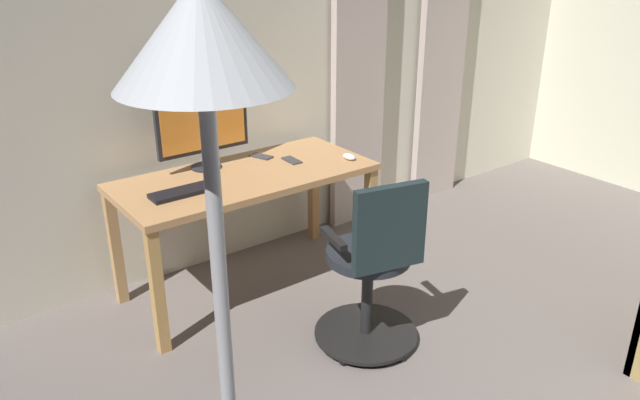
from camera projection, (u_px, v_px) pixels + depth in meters
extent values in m
cube|color=beige|center=(310.00, 42.00, 4.19)|extent=(5.39, 0.10, 2.73)
cube|color=#BCABA4|center=(442.00, 56.00, 4.85)|extent=(0.47, 0.06, 2.32)
cube|color=#BCABA4|center=(359.00, 69.00, 4.38)|extent=(0.45, 0.06, 2.32)
cube|color=tan|center=(245.00, 177.00, 3.62)|extent=(1.51, 0.69, 0.04)
cube|color=tan|center=(370.00, 221.00, 3.93)|extent=(0.06, 0.06, 0.71)
cube|color=tan|center=(158.00, 292.00, 3.15)|extent=(0.06, 0.06, 0.71)
cube|color=#B07C4B|center=(313.00, 192.00, 4.38)|extent=(0.06, 0.06, 0.71)
cube|color=tan|center=(116.00, 248.00, 3.60)|extent=(0.06, 0.06, 0.71)
cylinder|color=black|center=(366.00, 332.00, 3.37)|extent=(0.56, 0.56, 0.02)
sphere|color=black|center=(406.00, 324.00, 3.47)|extent=(0.05, 0.05, 0.05)
sphere|color=black|center=(358.00, 309.00, 3.61)|extent=(0.05, 0.05, 0.05)
sphere|color=black|center=(320.00, 329.00, 3.42)|extent=(0.05, 0.05, 0.05)
sphere|color=black|center=(343.00, 360.00, 3.17)|extent=(0.05, 0.05, 0.05)
sphere|color=black|center=(401.00, 357.00, 3.20)|extent=(0.05, 0.05, 0.05)
cylinder|color=black|center=(367.00, 297.00, 3.28)|extent=(0.06, 0.06, 0.46)
cylinder|color=#1F2329|center=(368.00, 255.00, 3.18)|extent=(0.53, 0.53, 0.05)
cube|color=#1B282A|center=(390.00, 228.00, 2.92)|extent=(0.38, 0.13, 0.43)
cube|color=black|center=(333.00, 238.00, 3.05)|extent=(0.09, 0.24, 0.03)
cube|color=black|center=(404.00, 224.00, 3.20)|extent=(0.09, 0.24, 0.03)
cylinder|color=#232328|center=(206.00, 167.00, 3.70)|extent=(0.18, 0.18, 0.01)
cylinder|color=#232328|center=(206.00, 159.00, 3.68)|extent=(0.04, 0.04, 0.09)
cube|color=#232328|center=(202.00, 119.00, 3.59)|extent=(0.58, 0.03, 0.40)
cube|color=orange|center=(203.00, 120.00, 3.57)|extent=(0.53, 0.01, 0.35)
cube|color=black|center=(183.00, 192.00, 3.32)|extent=(0.36, 0.13, 0.02)
ellipsoid|color=white|center=(349.00, 157.00, 3.83)|extent=(0.06, 0.10, 0.04)
cube|color=#333338|center=(292.00, 160.00, 3.81)|extent=(0.07, 0.15, 0.01)
cube|color=#333338|center=(261.00, 156.00, 3.88)|extent=(0.11, 0.16, 0.01)
cone|color=#B7BCC1|center=(202.00, 32.00, 0.98)|extent=(0.30, 0.30, 0.18)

